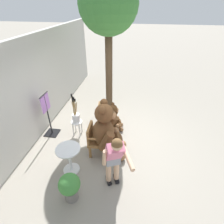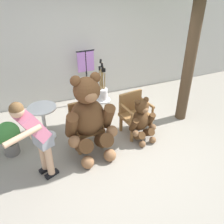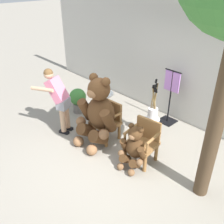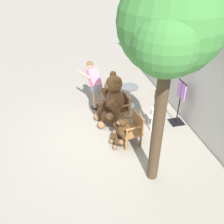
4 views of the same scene
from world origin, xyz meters
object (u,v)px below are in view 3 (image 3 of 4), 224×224
at_px(round_side_table, 102,103).
at_px(white_stool, 152,123).
at_px(wooden_chair_right, 143,140).
at_px(clothing_display_stand, 170,96).
at_px(teddy_bear_large, 98,112).
at_px(person_visitor, 58,96).
at_px(potted_plant, 78,99).
at_px(teddy_bear_small, 134,147).
at_px(brush_bucket, 153,110).
at_px(wooden_chair_left, 107,120).

bearing_deg(round_side_table, white_stool, 12.25).
xyz_separation_m(wooden_chair_right, clothing_display_stand, (-0.53, 1.58, 0.26)).
bearing_deg(wooden_chair_right, clothing_display_stand, 108.50).
xyz_separation_m(teddy_bear_large, person_visitor, (-0.97, -0.34, 0.14)).
bearing_deg(teddy_bear_large, potted_plant, 161.09).
xyz_separation_m(teddy_bear_large, round_side_table, (-0.73, 0.75, -0.32)).
bearing_deg(teddy_bear_small, brush_bucket, 111.59).
bearing_deg(teddy_bear_large, brush_bucket, 58.68).
distance_m(wooden_chair_right, clothing_display_stand, 1.69).
xyz_separation_m(teddy_bear_small, person_visitor, (-2.03, -0.32, 0.46)).
relative_size(wooden_chair_right, brush_bucket, 0.92).
distance_m(teddy_bear_small, person_visitor, 2.10).
bearing_deg(wooden_chair_left, teddy_bear_small, -15.20).
distance_m(round_side_table, potted_plant, 0.74).
xyz_separation_m(wooden_chair_left, teddy_bear_small, (1.07, -0.29, -0.01)).
relative_size(teddy_bear_large, potted_plant, 2.30).
distance_m(teddy_bear_large, teddy_bear_small, 1.11).
height_order(wooden_chair_right, brush_bucket, brush_bucket).
xyz_separation_m(teddy_bear_small, brush_bucket, (-0.42, 1.07, 0.22)).
distance_m(wooden_chair_right, person_visitor, 2.15).
bearing_deg(round_side_table, wooden_chair_right, -15.26).
bearing_deg(potted_plant, brush_bucket, 15.37).
height_order(white_stool, potted_plant, potted_plant).
bearing_deg(brush_bucket, round_side_table, -167.67).
distance_m(person_visitor, brush_bucket, 2.14).
distance_m(wooden_chair_right, brush_bucket, 0.91).
xyz_separation_m(teddy_bear_small, white_stool, (-0.42, 1.07, -0.10)).
xyz_separation_m(person_visitor, round_side_table, (0.24, 1.09, -0.46)).
bearing_deg(person_visitor, clothing_display_stand, 55.94).
distance_m(teddy_bear_small, round_side_table, 1.95).
bearing_deg(clothing_display_stand, brush_bucket, -81.42).
height_order(round_side_table, potted_plant, round_side_table).
relative_size(brush_bucket, round_side_table, 1.30).
height_order(wooden_chair_left, teddy_bear_small, teddy_bear_small).
height_order(teddy_bear_small, brush_bucket, brush_bucket).
bearing_deg(teddy_bear_small, teddy_bear_large, 178.64).
bearing_deg(wooden_chair_right, white_stool, 117.62).
bearing_deg(white_stool, round_side_table, -167.75).
distance_m(person_visitor, clothing_display_stand, 2.65).
bearing_deg(teddy_bear_large, wooden_chair_left, 91.85).
bearing_deg(clothing_display_stand, wooden_chair_left, -108.34).
height_order(wooden_chair_right, teddy_bear_small, teddy_bear_small).
xyz_separation_m(white_stool, brush_bucket, (-0.00, 0.00, 0.31)).
relative_size(wooden_chair_right, teddy_bear_large, 0.55).
relative_size(teddy_bear_large, person_visitor, 1.03).
xyz_separation_m(wooden_chair_left, brush_bucket, (0.65, 0.78, 0.21)).
relative_size(wooden_chair_left, potted_plant, 1.26).
relative_size(teddy_bear_small, white_stool, 2.00).
xyz_separation_m(teddy_bear_large, clothing_display_stand, (0.52, 1.85, -0.05)).
distance_m(wooden_chair_left, teddy_bear_small, 1.11).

